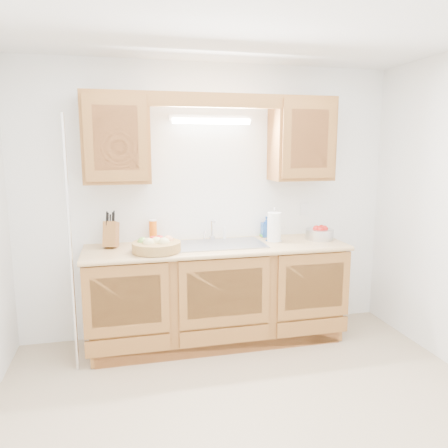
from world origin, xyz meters
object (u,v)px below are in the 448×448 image
object	(u,v)px
fruit_basket	(156,245)
apple_bowl	(320,233)
knife_block	(111,234)
paper_towel	(274,227)

from	to	relation	value
fruit_basket	apple_bowl	size ratio (longest dim) A/B	1.28
fruit_basket	apple_bowl	xyz separation A→B (m)	(1.53, 0.14, 0.00)
knife_block	apple_bowl	bearing A→B (deg)	9.79
knife_block	apple_bowl	distance (m)	1.90
fruit_basket	knife_block	distance (m)	0.46
apple_bowl	fruit_basket	bearing A→B (deg)	-174.76
fruit_basket	paper_towel	size ratio (longest dim) A/B	1.29
knife_block	paper_towel	world-z (taller)	paper_towel
fruit_basket	apple_bowl	distance (m)	1.53
paper_towel	knife_block	bearing A→B (deg)	175.54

